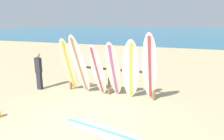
# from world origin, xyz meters

# --- Properties ---
(ground_plane) EXTENTS (120.00, 120.00, 0.00)m
(ground_plane) POSITION_xyz_m (0.00, 0.00, 0.00)
(ground_plane) COLOR tan
(ocean_water) EXTENTS (120.00, 80.00, 0.01)m
(ocean_water) POSITION_xyz_m (0.00, 58.00, 0.00)
(ocean_water) COLOR #196B93
(ocean_water) RESTS_ON ground
(surfboard_rack) EXTENTS (3.45, 0.09, 1.13)m
(surfboard_rack) POSITION_xyz_m (-0.07, 2.79, 0.75)
(surfboard_rack) COLOR brown
(surfboard_rack) RESTS_ON ground
(surfboard_leaning_far_left) EXTENTS (0.67, 1.14, 2.15)m
(surfboard_leaning_far_left) POSITION_xyz_m (-1.57, 2.44, 1.07)
(surfboard_leaning_far_left) COLOR beige
(surfboard_leaning_far_left) RESTS_ON ground
(surfboard_leaning_left) EXTENTS (0.59, 1.05, 2.29)m
(surfboard_leaning_left) POSITION_xyz_m (-1.04, 2.35, 1.14)
(surfboard_leaning_left) COLOR white
(surfboard_leaning_left) RESTS_ON ground
(surfboard_leaning_center_left) EXTENTS (0.64, 0.91, 1.95)m
(surfboard_leaning_center_left) POSITION_xyz_m (-0.37, 2.42, 0.98)
(surfboard_leaning_center_left) COLOR white
(surfboard_leaning_center_left) RESTS_ON ground
(surfboard_leaning_center) EXTENTS (0.52, 0.98, 2.07)m
(surfboard_leaning_center) POSITION_xyz_m (0.21, 2.49, 1.03)
(surfboard_leaning_center) COLOR beige
(surfboard_leaning_center) RESTS_ON ground
(surfboard_leaning_center_right) EXTENTS (0.72, 0.91, 2.17)m
(surfboard_leaning_center_right) POSITION_xyz_m (0.83, 2.47, 1.08)
(surfboard_leaning_center_right) COLOR white
(surfboard_leaning_center_right) RESTS_ON ground
(surfboard_leaning_right) EXTENTS (0.53, 1.18, 2.41)m
(surfboard_leaning_right) POSITION_xyz_m (1.48, 2.39, 1.20)
(surfboard_leaning_right) COLOR white
(surfboard_leaning_right) RESTS_ON ground
(surfboard_lying_on_sand) EXTENTS (2.51, 1.00, 0.08)m
(surfboard_lying_on_sand) POSITION_xyz_m (0.74, 0.23, 0.04)
(surfboard_lying_on_sand) COLOR white
(surfboard_lying_on_sand) RESTS_ON ground
(beachgoer_standing) EXTENTS (0.24, 0.20, 1.50)m
(beachgoer_standing) POSITION_xyz_m (-2.94, 2.37, 0.82)
(beachgoer_standing) COLOR #26262D
(beachgoer_standing) RESTS_ON ground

